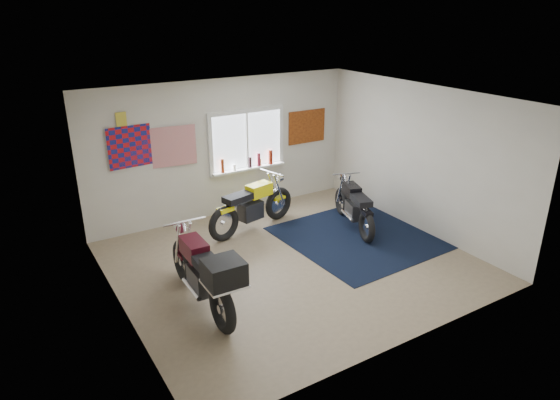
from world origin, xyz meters
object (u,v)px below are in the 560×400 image
navy_rug (358,237)px  maroon_tourer (205,274)px  yellow_triumph (252,207)px  black_chrome_bike (354,207)px

navy_rug → maroon_tourer: (-3.30, -0.68, 0.56)m
yellow_triumph → black_chrome_bike: size_ratio=1.12×
yellow_triumph → black_chrome_bike: (1.68, -0.93, -0.03)m
yellow_triumph → maroon_tourer: 2.72m
yellow_triumph → black_chrome_bike: bearing=-42.5°
black_chrome_bike → maroon_tourer: bearing=125.0°
yellow_triumph → maroon_tourer: size_ratio=0.93×
navy_rug → yellow_triumph: (-1.48, 1.34, 0.44)m
navy_rug → yellow_triumph: bearing=137.9°
black_chrome_bike → navy_rug: bearing=171.4°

